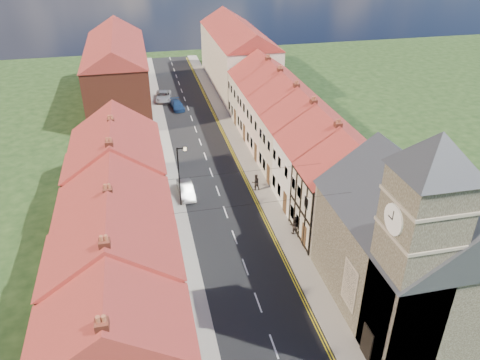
{
  "coord_description": "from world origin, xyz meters",
  "views": [
    {
      "loc": [
        -6.69,
        -17.82,
        23.85
      ],
      "look_at": [
        1.29,
        17.61,
        3.5
      ],
      "focal_mm": 35.0,
      "sensor_mm": 36.0,
      "label": 1
    }
  ],
  "objects_px": {
    "lamppost": "(180,173)",
    "car_mid": "(186,190)",
    "pedestrian_right_b": "(256,182)",
    "pedestrian_right": "(294,225)",
    "car_distant": "(163,96)",
    "pedestrian_left": "(183,288)",
    "church": "(412,241)",
    "car_far": "(177,105)"
  },
  "relations": [
    {
      "from": "car_far",
      "to": "car_distant",
      "type": "relative_size",
      "value": 0.8
    },
    {
      "from": "car_mid",
      "to": "car_distant",
      "type": "relative_size",
      "value": 0.8
    },
    {
      "from": "pedestrian_right",
      "to": "car_mid",
      "type": "bearing_deg",
      "value": -33.84
    },
    {
      "from": "car_distant",
      "to": "pedestrian_left",
      "type": "relative_size",
      "value": 3.24
    },
    {
      "from": "lamppost",
      "to": "car_mid",
      "type": "bearing_deg",
      "value": 71.38
    },
    {
      "from": "lamppost",
      "to": "car_distant",
      "type": "height_order",
      "value": "lamppost"
    },
    {
      "from": "car_far",
      "to": "car_distant",
      "type": "xyz_separation_m",
      "value": [
        -1.65,
        3.99,
        0.11
      ]
    },
    {
      "from": "pedestrian_right",
      "to": "lamppost",
      "type": "bearing_deg",
      "value": -25.02
    },
    {
      "from": "car_far",
      "to": "pedestrian_right_b",
      "type": "bearing_deg",
      "value": -84.02
    },
    {
      "from": "car_far",
      "to": "car_distant",
      "type": "bearing_deg",
      "value": 106.58
    },
    {
      "from": "lamppost",
      "to": "pedestrian_right",
      "type": "relative_size",
      "value": 3.6
    },
    {
      "from": "car_distant",
      "to": "pedestrian_right_b",
      "type": "bearing_deg",
      "value": -69.38
    },
    {
      "from": "pedestrian_left",
      "to": "car_far",
      "type": "bearing_deg",
      "value": 74.42
    },
    {
      "from": "pedestrian_right_b",
      "to": "pedestrian_right",
      "type": "bearing_deg",
      "value": 93.22
    },
    {
      "from": "lamppost",
      "to": "pedestrian_right_b",
      "type": "height_order",
      "value": "lamppost"
    },
    {
      "from": "church",
      "to": "car_far",
      "type": "height_order",
      "value": "church"
    },
    {
      "from": "car_far",
      "to": "pedestrian_right",
      "type": "bearing_deg",
      "value": -84.46
    },
    {
      "from": "car_far",
      "to": "church",
      "type": "bearing_deg",
      "value": -81.6
    },
    {
      "from": "car_mid",
      "to": "pedestrian_right_b",
      "type": "bearing_deg",
      "value": -7.83
    },
    {
      "from": "car_far",
      "to": "pedestrian_right_b",
      "type": "distance_m",
      "value": 25.31
    },
    {
      "from": "car_far",
      "to": "car_mid",
      "type": "bearing_deg",
      "value": -99.9
    },
    {
      "from": "car_far",
      "to": "pedestrian_right_b",
      "type": "xyz_separation_m",
      "value": [
        5.2,
        -24.77,
        0.4
      ]
    },
    {
      "from": "car_mid",
      "to": "pedestrian_right_b",
      "type": "distance_m",
      "value": 6.93
    },
    {
      "from": "car_mid",
      "to": "car_distant",
      "type": "bearing_deg",
      "value": 86.86
    },
    {
      "from": "pedestrian_right_b",
      "to": "car_mid",
      "type": "bearing_deg",
      "value": -11.59
    },
    {
      "from": "lamppost",
      "to": "church",
      "type": "bearing_deg",
      "value": -51.7
    },
    {
      "from": "lamppost",
      "to": "pedestrian_left",
      "type": "relative_size",
      "value": 3.99
    },
    {
      "from": "pedestrian_left",
      "to": "pedestrian_right_b",
      "type": "height_order",
      "value": "pedestrian_right_b"
    },
    {
      "from": "lamppost",
      "to": "car_distant",
      "type": "bearing_deg",
      "value": 88.74
    },
    {
      "from": "car_mid",
      "to": "pedestrian_right",
      "type": "bearing_deg",
      "value": -48.72
    },
    {
      "from": "church",
      "to": "car_distant",
      "type": "distance_m",
      "value": 48.6
    },
    {
      "from": "church",
      "to": "car_mid",
      "type": "relative_size",
      "value": 3.92
    },
    {
      "from": "lamppost",
      "to": "car_distant",
      "type": "relative_size",
      "value": 1.23
    },
    {
      "from": "pedestrian_right",
      "to": "pedestrian_right_b",
      "type": "xyz_separation_m",
      "value": [
        -1.4,
        7.92,
        0.01
      ]
    },
    {
      "from": "pedestrian_right",
      "to": "pedestrian_right_b",
      "type": "bearing_deg",
      "value": -68.14
    },
    {
      "from": "lamppost",
      "to": "pedestrian_right",
      "type": "xyz_separation_m",
      "value": [
        8.91,
        -6.68,
        -2.58
      ]
    },
    {
      "from": "car_mid",
      "to": "pedestrian_left",
      "type": "xyz_separation_m",
      "value": [
        -1.9,
        -14.08,
        0.23
      ]
    },
    {
      "from": "pedestrian_right",
      "to": "church",
      "type": "bearing_deg",
      "value": 124.92
    },
    {
      "from": "lamppost",
      "to": "car_distant",
      "type": "xyz_separation_m",
      "value": [
        0.66,
        30.0,
        -2.86
      ]
    },
    {
      "from": "pedestrian_left",
      "to": "pedestrian_right",
      "type": "distance_m",
      "value": 11.63
    },
    {
      "from": "church",
      "to": "car_mid",
      "type": "xyz_separation_m",
      "value": [
        -12.56,
        18.49,
        -5.24
      ]
    },
    {
      "from": "pedestrian_left",
      "to": "church",
      "type": "bearing_deg",
      "value": -27.19
    }
  ]
}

